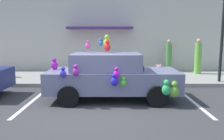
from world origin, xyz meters
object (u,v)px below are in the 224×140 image
at_px(plush_covered_car, 111,76).
at_px(pedestrian_near_shopfront, 168,57).
at_px(street_lamp_post, 222,21).
at_px(pedestrian_by_lamp, 197,57).
at_px(teddy_bear_on_sidewalk, 158,73).

bearing_deg(plush_covered_car, pedestrian_near_shopfront, 58.32).
distance_m(plush_covered_car, street_lamp_post, 5.57).
height_order(street_lamp_post, pedestrian_by_lamp, street_lamp_post).
bearing_deg(pedestrian_near_shopfront, plush_covered_car, -121.68).
bearing_deg(pedestrian_by_lamp, street_lamp_post, -85.23).
xyz_separation_m(plush_covered_car, pedestrian_by_lamp, (4.52, 4.41, 0.20)).
xyz_separation_m(teddy_bear_on_sidewalk, street_lamp_post, (2.57, -0.38, 2.26)).
distance_m(plush_covered_car, pedestrian_by_lamp, 6.32).
bearing_deg(pedestrian_near_shopfront, pedestrian_by_lamp, -27.93).
xyz_separation_m(plush_covered_car, pedestrian_near_shopfront, (3.16, 5.13, 0.18)).
xyz_separation_m(street_lamp_post, pedestrian_by_lamp, (-0.18, 2.13, -1.74)).
distance_m(plush_covered_car, teddy_bear_on_sidewalk, 3.42).
height_order(plush_covered_car, street_lamp_post, street_lamp_post).
relative_size(teddy_bear_on_sidewalk, pedestrian_near_shopfront, 0.40).
xyz_separation_m(teddy_bear_on_sidewalk, pedestrian_by_lamp, (2.39, 1.75, 0.53)).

